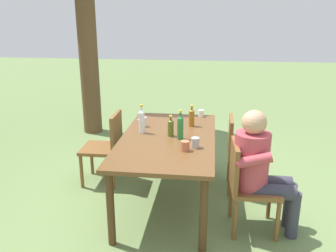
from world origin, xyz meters
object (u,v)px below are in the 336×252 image
(bottle_green, at_px, (180,127))
(bottle_amber, at_px, (192,117))
(chair_near_left, at_px, (246,182))
(bottle_clear, at_px, (142,121))
(cup_terracotta, at_px, (185,146))
(person_in_white_shirt, at_px, (260,166))
(bottle_olive, at_px, (171,127))
(table_knife, at_px, (143,122))
(cup_glass, at_px, (143,122))
(chair_near_right, at_px, (240,150))
(backpack_by_near_side, at_px, (163,143))
(cup_white, at_px, (201,113))
(dining_table, at_px, (168,145))
(cup_steel, at_px, (195,143))
(chair_far_right, at_px, (107,144))

(bottle_green, height_order, bottle_amber, bottle_green)
(chair_near_left, bearing_deg, bottle_clear, 64.96)
(bottle_amber, bearing_deg, cup_terracotta, 179.08)
(person_in_white_shirt, xyz_separation_m, bottle_olive, (0.43, 0.87, 0.20))
(bottle_olive, xyz_separation_m, table_knife, (0.42, 0.38, -0.09))
(bottle_green, bearing_deg, cup_glass, 51.55)
(chair_near_right, xyz_separation_m, backpack_by_near_side, (0.84, 1.01, -0.27))
(person_in_white_shirt, distance_m, cup_white, 1.34)
(backpack_by_near_side, bearing_deg, bottle_amber, -151.72)
(bottle_green, bearing_deg, bottle_olive, 55.18)
(bottle_green, height_order, cup_glass, bottle_green)
(bottle_green, bearing_deg, table_knife, 44.56)
(cup_white, bearing_deg, chair_near_right, -130.68)
(dining_table, xyz_separation_m, table_knife, (0.46, 0.36, 0.09))
(bottle_clear, relative_size, table_knife, 1.49)
(bottle_green, distance_m, bottle_amber, 0.45)
(cup_steel, bearing_deg, chair_near_right, -36.26)
(cup_steel, bearing_deg, bottle_amber, 6.63)
(cup_terracotta, height_order, cup_white, cup_terracotta)
(dining_table, bearing_deg, bottle_olive, -31.99)
(chair_near_left, distance_m, cup_white, 1.33)
(chair_near_right, bearing_deg, backpack_by_near_side, 50.43)
(dining_table, relative_size, person_in_white_shirt, 1.50)
(cup_glass, relative_size, cup_steel, 1.10)
(person_in_white_shirt, height_order, bottle_green, person_in_white_shirt)
(bottle_amber, height_order, cup_white, bottle_amber)
(bottle_green, xyz_separation_m, table_knife, (0.50, 0.49, -0.13))
(bottle_clear, bearing_deg, dining_table, -109.06)
(bottle_amber, xyz_separation_m, cup_glass, (-0.08, 0.54, -0.05))
(cup_glass, xyz_separation_m, cup_white, (0.48, -0.63, -0.01))
(bottle_green, relative_size, backpack_by_near_side, 0.67)
(cup_glass, bearing_deg, chair_near_left, -123.19)
(bottle_amber, relative_size, cup_white, 2.96)
(chair_far_right, height_order, cup_steel, chair_far_right)
(bottle_clear, xyz_separation_m, cup_terracotta, (-0.46, -0.50, -0.09))
(chair_near_right, distance_m, cup_white, 0.69)
(bottle_clear, bearing_deg, bottle_amber, -59.43)
(person_in_white_shirt, bearing_deg, chair_far_right, 64.59)
(person_in_white_shirt, distance_m, bottle_amber, 1.07)
(cup_terracotta, xyz_separation_m, cup_steel, (0.09, -0.09, 0.00))
(backpack_by_near_side, bearing_deg, cup_terracotta, -164.70)
(dining_table, xyz_separation_m, cup_steel, (-0.27, -0.29, 0.13))
(chair_near_left, xyz_separation_m, table_knife, (0.86, 1.14, 0.27))
(dining_table, relative_size, backpack_by_near_side, 3.90)
(cup_terracotta, xyz_separation_m, cup_glass, (0.68, 0.53, 0.01))
(bottle_amber, bearing_deg, cup_white, -13.21)
(cup_glass, relative_size, cup_white, 1.32)
(bottle_green, bearing_deg, bottle_amber, -11.15)
(chair_far_right, bearing_deg, bottle_amber, -89.69)
(bottle_green, distance_m, bottle_clear, 0.45)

